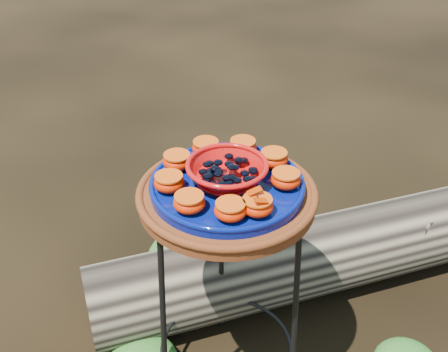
{
  "coord_description": "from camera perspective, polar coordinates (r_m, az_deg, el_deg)",
  "views": [
    {
      "loc": [
        -0.1,
        -1.15,
        1.54
      ],
      "look_at": [
        -0.01,
        0.0,
        0.78
      ],
      "focal_mm": 45.0,
      "sensor_mm": 36.0,
      "label": 1
    }
  ],
  "objects": [
    {
      "name": "orange_half_2",
      "position": [
        1.45,
        5.08,
        1.76
      ],
      "size": [
        0.07,
        0.07,
        0.04
      ],
      "primitive_type": "ellipsoid",
      "color": "#C22F00",
      "rests_on": "cobalt_plate"
    },
    {
      "name": "orange_half_8",
      "position": [
        1.26,
        0.65,
        -3.52
      ],
      "size": [
        0.07,
        0.07,
        0.04
      ],
      "primitive_type": "ellipsoid",
      "color": "#C22F00",
      "rests_on": "cobalt_plate"
    },
    {
      "name": "orange_half_1",
      "position": [
        1.37,
        6.28,
        -0.35
      ],
      "size": [
        0.07,
        0.07,
        0.04
      ],
      "primitive_type": "ellipsoid",
      "color": "#C22F00",
      "rests_on": "cobalt_plate"
    },
    {
      "name": "orange_half_6",
      "position": [
        1.36,
        -5.61,
        -0.67
      ],
      "size": [
        0.07,
        0.07,
        0.04
      ],
      "primitive_type": "ellipsoid",
      "color": "#C22F00",
      "rests_on": "cobalt_plate"
    },
    {
      "name": "terracotta_saucer",
      "position": [
        1.42,
        0.3,
        -2.1
      ],
      "size": [
        0.45,
        0.45,
        0.04
      ],
      "primitive_type": "cylinder",
      "color": "#4B2410",
      "rests_on": "plant_stand"
    },
    {
      "name": "foliage_back",
      "position": [
        2.21,
        -3.76,
        -8.04
      ],
      "size": [
        0.31,
        0.31,
        0.16
      ],
      "primitive_type": "ellipsoid",
      "color": "#275C1B",
      "rests_on": "ground"
    },
    {
      "name": "orange_half_4",
      "position": [
        1.49,
        -1.85,
        2.87
      ],
      "size": [
        0.07,
        0.07,
        0.04
      ],
      "primitive_type": "ellipsoid",
      "color": "#C22F00",
      "rests_on": "cobalt_plate"
    },
    {
      "name": "red_bowl",
      "position": [
        1.38,
        0.31,
        0.28
      ],
      "size": [
        0.19,
        0.19,
        0.05
      ],
      "primitive_type": null,
      "color": "red",
      "rests_on": "cobalt_plate"
    },
    {
      "name": "butterfly",
      "position": [
        1.26,
        3.44,
        -2.08
      ],
      "size": [
        0.08,
        0.06,
        0.01
      ],
      "primitive_type": null,
      "rotation": [
        0.0,
        0.0,
        0.23
      ],
      "color": "#BC2D00",
      "rests_on": "orange_half_0"
    },
    {
      "name": "orange_half_7",
      "position": [
        1.29,
        -3.55,
        -2.73
      ],
      "size": [
        0.07,
        0.07,
        0.04
      ],
      "primitive_type": "ellipsoid",
      "color": "#C22F00",
      "rests_on": "cobalt_plate"
    },
    {
      "name": "cobalt_plate",
      "position": [
        1.4,
        0.31,
        -1.07
      ],
      "size": [
        0.38,
        0.38,
        0.03
      ],
      "primitive_type": "cylinder",
      "color": "#031043",
      "rests_on": "terracotta_saucer"
    },
    {
      "name": "orange_half_5",
      "position": [
        1.44,
        -4.8,
        1.51
      ],
      "size": [
        0.07,
        0.07,
        0.04
      ],
      "primitive_type": "ellipsoid",
      "color": "#C22F00",
      "rests_on": "cobalt_plate"
    },
    {
      "name": "plant_stand",
      "position": [
        1.66,
        0.26,
        -12.51
      ],
      "size": [
        0.44,
        0.44,
        0.7
      ],
      "primitive_type": null,
      "color": "black",
      "rests_on": "ground"
    },
    {
      "name": "orange_half_3",
      "position": [
        1.5,
        1.92,
        2.96
      ],
      "size": [
        0.07,
        0.07,
        0.04
      ],
      "primitive_type": "ellipsoid",
      "color": "#C22F00",
      "rests_on": "cobalt_plate"
    },
    {
      "name": "glass_gems",
      "position": [
        1.35,
        0.32,
        1.68
      ],
      "size": [
        0.15,
        0.15,
        0.03
      ],
      "primitive_type": null,
      "color": "black",
      "rests_on": "red_bowl"
    },
    {
      "name": "orange_half_0",
      "position": [
        1.28,
        3.4,
        -3.06
      ],
      "size": [
        0.07,
        0.07,
        0.04
      ],
      "primitive_type": "ellipsoid",
      "color": "#C22F00",
      "rests_on": "cobalt_plate"
    },
    {
      "name": "driftwood_log",
      "position": [
        2.11,
        7.94,
        -8.34
      ],
      "size": [
        1.62,
        0.79,
        0.29
      ],
      "primitive_type": null,
      "rotation": [
        0.0,
        0.0,
        0.25
      ],
      "color": "black",
      "rests_on": "ground"
    }
  ]
}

